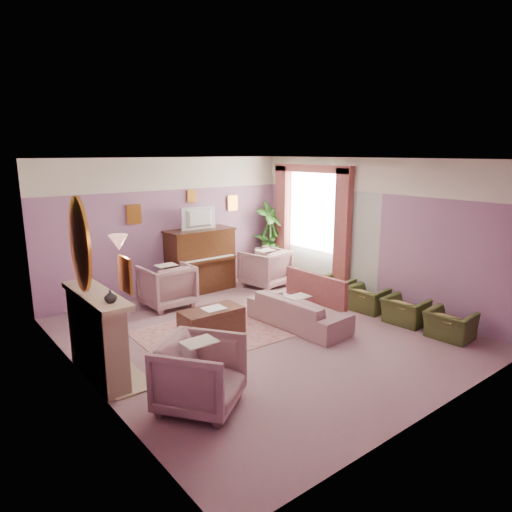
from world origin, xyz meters
TOP-DOWN VIEW (x-y plane):
  - floor at (0.00, 0.00)m, footprint 5.50×6.00m
  - ceiling at (0.00, 0.00)m, footprint 5.50×6.00m
  - wall_back at (0.00, 3.00)m, footprint 5.50×0.02m
  - wall_front at (0.00, -3.00)m, footprint 5.50×0.02m
  - wall_left at (-2.75, 0.00)m, footprint 0.02×6.00m
  - wall_right at (2.75, 0.00)m, footprint 0.02×6.00m
  - picture_rail_band at (0.00, 2.99)m, footprint 5.50×0.01m
  - stripe_panel at (2.73, 1.30)m, footprint 0.01×3.00m
  - fireplace_surround at (-2.59, 0.20)m, footprint 0.30×1.40m
  - fireplace_inset at (-2.49, 0.20)m, footprint 0.18×0.72m
  - fire_ember at (-2.45, 0.20)m, footprint 0.06×0.54m
  - mantel_shelf at (-2.56, 0.20)m, footprint 0.40×1.55m
  - hearth at (-2.39, 0.20)m, footprint 0.55×1.50m
  - mirror_frame at (-2.70, 0.20)m, footprint 0.04×0.72m
  - mirror_glass at (-2.67, 0.20)m, footprint 0.01×0.60m
  - sconce_shade at (-2.62, -0.85)m, footprint 0.20×0.20m
  - piano at (0.50, 2.68)m, footprint 1.40×0.60m
  - piano_keyshelf at (0.50, 2.33)m, footprint 1.30×0.12m
  - piano_keys at (0.50, 2.33)m, footprint 1.20×0.08m
  - piano_top at (0.50, 2.68)m, footprint 1.45×0.65m
  - television at (0.50, 2.63)m, footprint 0.80×0.12m
  - print_back_left at (-0.80, 2.96)m, footprint 0.30×0.03m
  - print_back_right at (1.55, 2.96)m, footprint 0.26×0.03m
  - print_back_mid at (0.50, 2.96)m, footprint 0.22×0.03m
  - print_left_wall at (-2.71, -1.20)m, footprint 0.03×0.28m
  - window_blind at (2.70, 1.55)m, footprint 0.03×1.40m
  - curtain_left at (2.62, 0.63)m, footprint 0.16×0.34m
  - curtain_right at (2.62, 2.47)m, footprint 0.16×0.34m
  - pelmet at (2.62, 1.55)m, footprint 0.16×2.20m
  - mantel_plant at (-2.55, 0.75)m, footprint 0.16×0.16m
  - mantel_vase at (-2.55, -0.30)m, footprint 0.16×0.16m
  - area_rug at (-0.51, 0.50)m, footprint 2.55×1.88m
  - coffee_table at (-0.67, 0.45)m, footprint 1.01×0.51m
  - table_paper at (-0.62, 0.45)m, footprint 0.35×0.28m
  - sofa at (0.71, -0.12)m, footprint 0.61×1.84m
  - sofa_throw at (1.11, -0.12)m, footprint 0.09×1.40m
  - floral_armchair_left at (-0.55, 2.20)m, footprint 0.88×0.88m
  - floral_armchair_right at (1.78, 2.08)m, footprint 0.88×0.88m
  - floral_armchair_front at (-1.92, -1.26)m, footprint 0.88×0.88m
  - olive_chair_a at (2.25, -1.99)m, footprint 0.49×0.69m
  - olive_chair_b at (2.25, -1.17)m, footprint 0.49×0.69m
  - olive_chair_c at (2.25, -0.35)m, footprint 0.49×0.69m
  - olive_chair_d at (2.25, 0.47)m, footprint 0.49×0.69m
  - side_table at (2.25, 2.62)m, footprint 0.52×0.52m
  - side_plant_big at (2.25, 2.62)m, footprint 0.30×0.30m
  - side_plant_small at (2.37, 2.52)m, footprint 0.16×0.16m
  - palm_pot at (2.42, 2.65)m, footprint 0.34×0.34m
  - palm_plant at (2.42, 2.65)m, footprint 0.76×0.76m

SIDE VIEW (x-z plane):
  - floor at x=0.00m, z-range -0.01..0.01m
  - area_rug at x=-0.51m, z-range 0.00..0.01m
  - hearth at x=-2.39m, z-range 0.00..0.02m
  - palm_pot at x=2.42m, z-range 0.00..0.34m
  - fire_ember at x=-2.45m, z-range 0.17..0.27m
  - coffee_table at x=-0.67m, z-range 0.00..0.45m
  - olive_chair_a at x=2.25m, z-range 0.00..0.60m
  - olive_chair_b at x=2.25m, z-range 0.00..0.60m
  - olive_chair_c at x=2.25m, z-range 0.00..0.60m
  - olive_chair_d at x=2.25m, z-range 0.00..0.60m
  - side_table at x=2.25m, z-range 0.00..0.70m
  - sofa at x=0.71m, z-range 0.00..0.74m
  - fireplace_inset at x=-2.49m, z-range 0.06..0.74m
  - table_paper at x=-0.62m, z-range 0.45..0.46m
  - floral_armchair_left at x=-0.55m, z-range 0.00..0.91m
  - floral_armchair_right at x=1.78m, z-range 0.00..0.91m
  - floral_armchair_front at x=-1.92m, z-range 0.00..0.91m
  - fireplace_surround at x=-2.59m, z-range 0.00..1.10m
  - sofa_throw at x=1.11m, z-range 0.34..0.86m
  - piano at x=0.50m, z-range 0.00..1.30m
  - piano_keyshelf at x=0.50m, z-range 0.69..0.75m
  - piano_keys at x=0.50m, z-range 0.75..0.77m
  - side_plant_small at x=2.37m, z-range 0.70..0.98m
  - side_plant_big at x=2.25m, z-range 0.70..1.04m
  - palm_plant at x=2.42m, z-range 0.34..1.78m
  - stripe_panel at x=2.73m, z-range 0.00..2.15m
  - mantel_shelf at x=-2.56m, z-range 1.09..1.16m
  - mantel_vase at x=-2.55m, z-range 1.15..1.31m
  - mantel_plant at x=-2.55m, z-range 1.15..1.43m
  - curtain_left at x=2.62m, z-range 0.00..2.60m
  - curtain_right at x=2.62m, z-range 0.00..2.60m
  - piano_top at x=0.50m, z-range 1.29..1.33m
  - wall_back at x=0.00m, z-range 0.00..2.80m
  - wall_front at x=0.00m, z-range 0.00..2.80m
  - wall_left at x=-2.75m, z-range 0.00..2.80m
  - wall_right at x=2.75m, z-range 0.00..2.80m
  - television at x=0.50m, z-range 1.36..1.84m
  - window_blind at x=2.70m, z-range 0.80..2.60m
  - print_back_left at x=-0.80m, z-range 1.53..1.91m
  - print_left_wall at x=-2.71m, z-range 1.54..1.90m
  - print_back_right at x=1.55m, z-range 1.61..1.95m
  - mirror_frame at x=-2.70m, z-range 1.20..2.40m
  - mirror_glass at x=-2.67m, z-range 1.27..2.33m
  - sconce_shade at x=-2.62m, z-range 1.90..2.06m
  - print_back_mid at x=0.50m, z-range 1.87..2.13m
  - picture_rail_band at x=0.00m, z-range 2.15..2.80m
  - pelmet at x=2.62m, z-range 2.48..2.64m
  - ceiling at x=0.00m, z-range 2.79..2.80m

